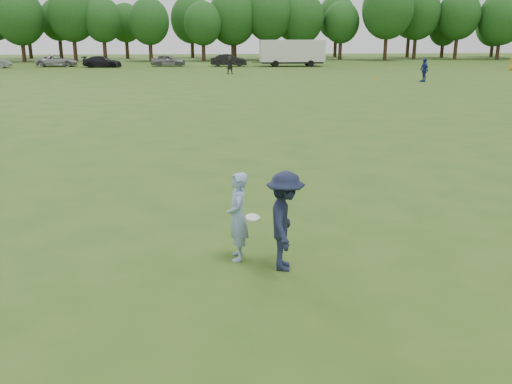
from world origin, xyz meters
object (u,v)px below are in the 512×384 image
Objects in this scene: car_c at (57,61)px; field_cone at (375,78)px; thrower at (238,217)px; cargo_trailer at (292,52)px; player_far_d at (230,65)px; car_e at (168,60)px; car_d at (102,62)px; player_far_b at (424,70)px; car_f at (229,60)px; defender at (285,221)px.

car_c is 16.67× the size of field_cone.
thrower is 0.19× the size of cargo_trailer.
player_far_d reaches higher than car_c.
thrower reaches higher than car_e.
car_d reaches higher than field_cone.
car_c is (-37.27, 24.54, -0.31)m from player_far_b.
player_far_d is 12.65m from car_f.
car_d is (5.82, -1.85, -0.02)m from car_c.
cargo_trailer reaches higher than car_e.
car_d is (-15.07, 11.98, -0.24)m from player_far_d.
car_d is 7.98m from car_e.
car_d is (-13.23, 59.52, -0.18)m from thrower.
player_far_b is 38.78m from car_d.
car_e is at bearing -76.33° from car_d.
cargo_trailer reaches higher than defender.
car_c is 1.08× the size of car_d.
defender is 0.20× the size of cargo_trailer.
car_e is (13.70, -0.60, 0.03)m from car_c.
defender is 0.40× the size of car_d.
player_far_d is at bearing -151.23° from car_e.
car_e is at bearing -96.05° from car_c.
car_f is at bearing 179.06° from thrower.
player_far_d is at bearing -124.70° from cargo_trailer.
cargo_trailer reaches higher than player_far_b.
car_f reaches higher than field_cone.
player_far_d is at bearing -131.64° from player_far_b.
car_f is at bearing 94.31° from player_far_d.
player_far_d is at bearing 178.97° from thrower.
car_f is (1.40, 60.70, -0.16)m from defender.
car_f is (0.39, 12.64, -0.16)m from player_far_d.
player_far_d is 15.16m from field_cone.
defender is at bearing -33.43° from player_far_b.
car_d is at bearing -111.18° from car_c.
car_f is at bearing -82.90° from car_d.
defender is 42.65m from field_cone.
player_far_b reaches higher than car_c.
thrower is 41.09m from player_far_b.
car_e reaches higher than car_d.
thrower is 0.34× the size of car_c.
cargo_trailer is (9.28, 60.00, 0.86)m from defender.
player_far_d is 0.36× the size of car_c.
car_e is at bearing 87.38° from car_f.
defender is at bearing -179.52° from car_f.
car_e is at bearing 175.25° from cargo_trailer.
car_d is 15.48m from car_f.
car_d is at bearing -134.27° from player_far_b.
car_e is at bearing -173.78° from thrower.
cargo_trailer is (-8.11, 22.65, 0.77)m from player_far_b.
car_c is 0.56× the size of cargo_trailer.
car_c is at bearing 27.12° from defender.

